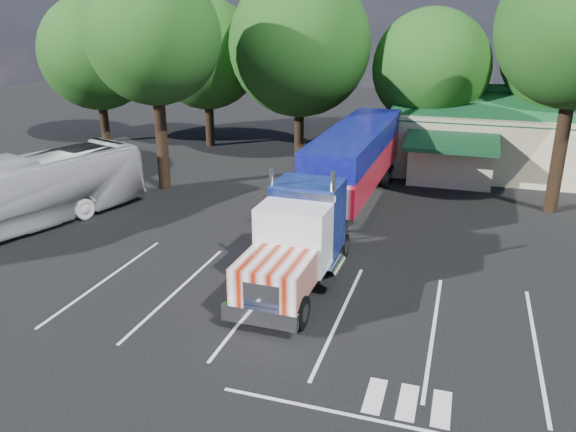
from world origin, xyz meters
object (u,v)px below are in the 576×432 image
(silver_sedan, at_px, (550,173))
(woman, at_px, (297,288))
(bicycle, at_px, (352,220))
(tour_bus, at_px, (21,193))
(semi_truck, at_px, (345,172))

(silver_sedan, bearing_deg, woman, 171.72)
(bicycle, relative_size, tour_bus, 0.13)
(silver_sedan, bearing_deg, tour_bus, 141.43)
(bicycle, height_order, tour_bus, tour_bus)
(semi_truck, xyz_separation_m, bicycle, (0.65, -1.04, -2.13))
(bicycle, bearing_deg, silver_sedan, 47.79)
(semi_truck, bearing_deg, woman, -86.36)
(woman, bearing_deg, tour_bus, 47.94)
(tour_bus, height_order, silver_sedan, tour_bus)
(woman, xyz_separation_m, tour_bus, (-15.29, 3.80, 0.94))
(tour_bus, xyz_separation_m, silver_sedan, (25.69, 16.20, -1.07))
(woman, bearing_deg, bicycle, -29.41)
(woman, height_order, silver_sedan, woman)
(semi_truck, relative_size, bicycle, 13.03)
(silver_sedan, bearing_deg, semi_truck, 152.64)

